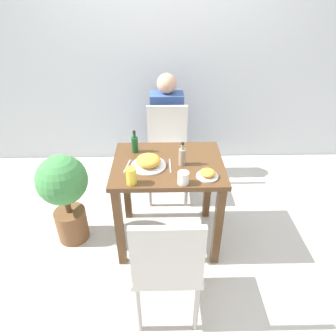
# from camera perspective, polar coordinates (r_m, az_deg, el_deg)

# --- Properties ---
(ground_plane) EXTENTS (16.00, 16.00, 0.00)m
(ground_plane) POSITION_cam_1_polar(r_m,az_deg,el_deg) (2.75, 0.00, -12.81)
(ground_plane) COLOR beige
(wall_back) EXTENTS (8.00, 0.05, 2.60)m
(wall_back) POSITION_cam_1_polar(r_m,az_deg,el_deg) (3.44, -0.58, 21.53)
(wall_back) COLOR silver
(wall_back) RESTS_ON ground_plane
(dining_table) EXTENTS (0.84, 0.65, 0.78)m
(dining_table) POSITION_cam_1_polar(r_m,az_deg,el_deg) (2.35, 0.00, -2.12)
(dining_table) COLOR brown
(dining_table) RESTS_ON ground_plane
(chair_near) EXTENTS (0.42, 0.42, 0.92)m
(chair_near) POSITION_cam_1_polar(r_m,az_deg,el_deg) (1.87, -0.18, -17.57)
(chair_near) COLOR silver
(chair_near) RESTS_ON ground_plane
(chair_far) EXTENTS (0.42, 0.42, 0.92)m
(chair_far) POSITION_cam_1_polar(r_m,az_deg,el_deg) (2.99, -0.09, 3.92)
(chair_far) COLOR silver
(chair_far) RESTS_ON ground_plane
(food_plate) EXTENTS (0.26, 0.26, 0.09)m
(food_plate) POSITION_cam_1_polar(r_m,az_deg,el_deg) (2.21, -3.74, 1.22)
(food_plate) COLOR white
(food_plate) RESTS_ON dining_table
(side_plate) EXTENTS (0.15, 0.15, 0.06)m
(side_plate) POSITION_cam_1_polar(r_m,az_deg,el_deg) (2.11, 7.52, -1.13)
(side_plate) COLOR white
(side_plate) RESTS_ON dining_table
(drink_cup) EXTENTS (0.08, 0.08, 0.09)m
(drink_cup) POSITION_cam_1_polar(r_m,az_deg,el_deg) (2.02, 2.93, -1.89)
(drink_cup) COLOR silver
(drink_cup) RESTS_ON dining_table
(juice_glass) EXTENTS (0.07, 0.07, 0.12)m
(juice_glass) POSITION_cam_1_polar(r_m,az_deg,el_deg) (2.02, -7.01, -1.55)
(juice_glass) COLOR gold
(juice_glass) RESTS_ON dining_table
(sauce_bottle) EXTENTS (0.05, 0.05, 0.19)m
(sauce_bottle) POSITION_cam_1_polar(r_m,az_deg,el_deg) (2.21, 2.72, 2.31)
(sauce_bottle) COLOR gray
(sauce_bottle) RESTS_ON dining_table
(condiment_bottle) EXTENTS (0.05, 0.05, 0.19)m
(condiment_bottle) POSITION_cam_1_polar(r_m,az_deg,el_deg) (2.39, -6.35, 4.62)
(condiment_bottle) COLOR #194C23
(condiment_bottle) RESTS_ON dining_table
(fork_utensil) EXTENTS (0.04, 0.18, 0.00)m
(fork_utensil) POSITION_cam_1_polar(r_m,az_deg,el_deg) (2.24, -7.80, 0.34)
(fork_utensil) COLOR silver
(fork_utensil) RESTS_ON dining_table
(spoon_utensil) EXTENTS (0.01, 0.19, 0.00)m
(spoon_utensil) POSITION_cam_1_polar(r_m,az_deg,el_deg) (2.22, 0.41, 0.44)
(spoon_utensil) COLOR silver
(spoon_utensil) RESTS_ON dining_table
(potted_plant_left) EXTENTS (0.40, 0.40, 0.82)m
(potted_plant_left) POSITION_cam_1_polar(r_m,az_deg,el_deg) (2.56, -19.12, -4.21)
(potted_plant_left) COLOR brown
(potted_plant_left) RESTS_ON ground_plane
(person_figure) EXTENTS (0.34, 0.22, 1.17)m
(person_figure) POSITION_cam_1_polar(r_m,az_deg,el_deg) (3.26, -0.22, 7.55)
(person_figure) COLOR #2D3347
(person_figure) RESTS_ON ground_plane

